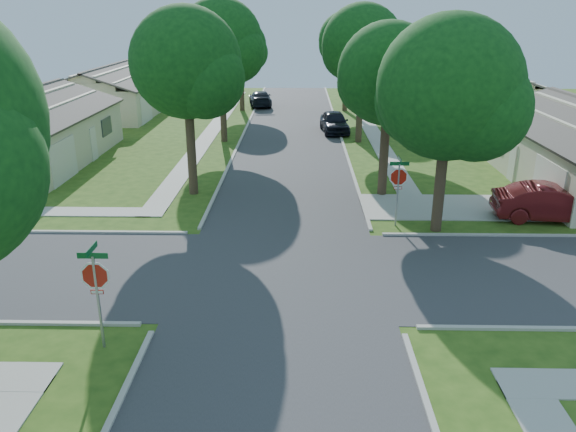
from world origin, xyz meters
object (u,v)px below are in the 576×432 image
(tree_e_mid, at_px, (363,49))
(house_ne_far, at_px, (487,103))
(house_nw_far, at_px, (112,96))
(tree_w_mid, at_px, (221,45))
(car_driveway, at_px, (551,203))
(stop_sign_ne, at_px, (398,180))
(stop_sign_sw, at_px, (96,280))
(tree_e_near, at_px, (390,79))
(house_nw_near, at_px, (22,137))
(car_curb_east, at_px, (334,122))
(tree_e_far, at_px, (347,43))
(tree_w_far, at_px, (241,48))
(tree_w_near, at_px, (188,68))
(car_curb_west, at_px, (260,99))
(tree_ne_corner, at_px, (450,95))

(tree_e_mid, distance_m, house_ne_far, 14.58)
(house_nw_far, bearing_deg, house_ne_far, -5.36)
(house_ne_far, distance_m, house_nw_far, 32.12)
(tree_w_mid, xyz_separation_m, house_nw_far, (-11.35, 10.99, -4.97))
(tree_w_mid, bearing_deg, car_driveway, -43.85)
(stop_sign_ne, bearing_deg, stop_sign_sw, -135.00)
(tree_e_near, height_order, house_nw_near, tree_e_near)
(tree_e_near, height_order, car_driveway, tree_e_near)
(tree_e_near, height_order, car_curb_east, tree_e_near)
(stop_sign_sw, height_order, tree_e_far, tree_e_far)
(house_nw_far, bearing_deg, tree_w_far, 10.05)
(house_ne_far, xyz_separation_m, house_nw_near, (-31.98, -14.00, 0.00))
(house_ne_far, distance_m, car_curb_east, 13.67)
(stop_sign_ne, xyz_separation_m, tree_w_near, (-9.34, 4.31, 4.08))
(stop_sign_sw, distance_m, car_curb_west, 41.28)
(house_nw_far, distance_m, car_curb_west, 13.60)
(tree_w_mid, bearing_deg, house_nw_far, 135.93)
(car_curb_east, bearing_deg, stop_sign_ne, -90.69)
(stop_sign_sw, height_order, car_driveway, stop_sign_sw)
(tree_e_mid, relative_size, car_driveway, 1.92)
(stop_sign_sw, xyz_separation_m, house_ne_far, (20.69, 33.70, -0.51))
(tree_e_near, xyz_separation_m, car_curb_west, (-7.95, 27.53, -4.93))
(tree_e_near, bearing_deg, stop_sign_sw, -124.59)
(stop_sign_ne, height_order, tree_e_far, tree_e_far)
(car_driveway, distance_m, car_curb_east, 20.50)
(tree_e_near, relative_size, car_driveway, 1.72)
(car_curb_east, bearing_deg, stop_sign_sw, -110.35)
(house_nw_near, relative_size, car_curb_east, 2.94)
(house_nw_far, relative_size, car_curb_east, 2.94)
(tree_ne_corner, bearing_deg, car_driveway, 14.13)
(tree_w_far, distance_m, tree_ne_corner, 31.77)
(tree_e_far, xyz_separation_m, tree_w_far, (-9.40, -0.00, -0.47))
(tree_w_near, height_order, tree_w_mid, tree_w_mid)
(tree_e_mid, relative_size, tree_w_mid, 0.96)
(tree_e_far, distance_m, tree_w_far, 9.42)
(tree_w_mid, height_order, car_curb_west, tree_w_mid)
(tree_e_far, xyz_separation_m, tree_w_near, (-9.40, -25.00, 0.14))
(tree_ne_corner, xyz_separation_m, car_driveway, (5.14, 1.29, -4.80))
(car_driveway, relative_size, car_curb_east, 1.04)
(tree_e_far, bearing_deg, car_driveway, -76.68)
(tree_w_mid, relative_size, house_nw_near, 0.70)
(tree_w_far, xyz_separation_m, car_driveway, (16.15, -28.51, -4.71))
(tree_e_near, relative_size, tree_w_near, 0.92)
(stop_sign_sw, bearing_deg, house_ne_far, 58.45)
(tree_e_near, distance_m, tree_ne_corner, 5.06)
(tree_w_far, xyz_separation_m, house_ne_far, (20.64, -5.01, -3.99))
(tree_e_mid, height_order, house_ne_far, tree_e_mid)
(tree_w_mid, xyz_separation_m, house_nw_near, (-11.35, -6.01, -4.97))
(tree_e_far, xyz_separation_m, tree_ne_corner, (1.61, -29.80, -0.39))
(tree_w_mid, xyz_separation_m, house_ne_far, (20.63, 7.99, -4.97))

